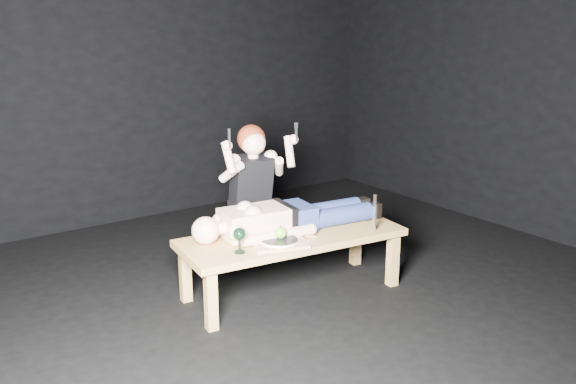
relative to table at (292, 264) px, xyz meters
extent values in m
plane|color=black|center=(0.06, -0.16, -0.23)|extent=(5.00, 5.00, 0.00)
plane|color=black|center=(0.06, 2.34, 1.27)|extent=(5.00, 0.00, 5.00)
cube|color=#9C7547|center=(0.00, 0.00, 0.00)|extent=(1.67, 0.79, 0.45)
cube|color=tan|center=(-0.20, -0.13, 0.24)|extent=(0.44, 0.38, 0.02)
cylinder|color=white|center=(-0.20, -0.13, 0.26)|extent=(0.31, 0.31, 0.02)
sphere|color=green|center=(-0.18, -0.12, 0.31)|extent=(0.08, 0.08, 0.08)
cube|color=#B2B2B7|center=(-0.36, -0.13, 0.23)|extent=(0.02, 0.17, 0.01)
cube|color=#B2B2B7|center=(-0.01, -0.19, 0.23)|extent=(0.05, 0.17, 0.01)
cube|color=#B2B2B7|center=(0.05, -0.08, 0.23)|extent=(0.13, 0.13, 0.01)
camera|label=1|loc=(-2.43, -3.34, 1.68)|focal=38.39mm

